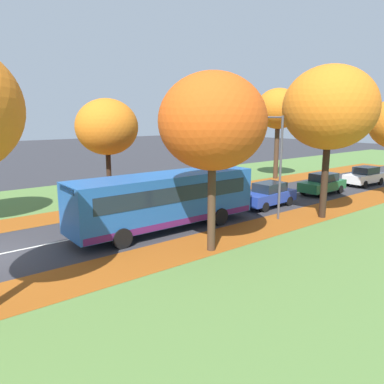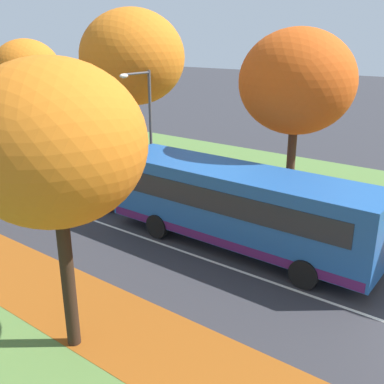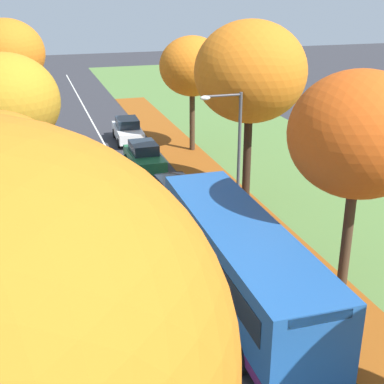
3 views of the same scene
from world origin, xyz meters
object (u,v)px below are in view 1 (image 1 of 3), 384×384
at_px(tree_right_mid, 330,108).
at_px(car_white_third_in_line, 365,176).
at_px(tree_left_mid, 203,119).
at_px(tree_left_far, 278,109).
at_px(streetlamp_right, 276,155).
at_px(car_blue_lead, 268,195).
at_px(bus, 165,198).
at_px(car_green_following, 323,184).
at_px(tree_right_near, 212,122).
at_px(tree_left_near, 107,127).

bearing_deg(tree_right_mid, car_white_third_in_line, 106.78).
bearing_deg(car_white_third_in_line, tree_left_mid, -120.01).
relative_size(tree_left_far, streetlamp_right, 1.42).
xyz_separation_m(tree_left_mid, streetlamp_right, (9.22, -2.18, -1.98)).
bearing_deg(car_blue_lead, tree_left_mid, 178.04).
xyz_separation_m(bus, car_white_third_in_line, (0.15, 21.09, -0.89)).
height_order(tree_left_far, car_green_following, tree_left_far).
bearing_deg(car_blue_lead, car_white_third_in_line, 89.56).
bearing_deg(tree_right_near, car_green_following, 104.72).
distance_m(tree_right_mid, streetlamp_right, 3.97).
distance_m(streetlamp_right, bus, 7.03).
relative_size(tree_left_near, tree_left_far, 0.84).
distance_m(tree_left_far, tree_right_mid, 14.24).
xyz_separation_m(tree_right_near, car_white_third_in_line, (-3.77, 21.28, -4.92)).
bearing_deg(streetlamp_right, tree_left_mid, 166.67).
height_order(bus, car_white_third_in_line, bus).
xyz_separation_m(car_blue_lead, car_green_following, (-0.09, 6.55, 0.00)).
bearing_deg(tree_left_far, car_white_third_in_line, 24.05).
relative_size(tree_left_far, tree_right_mid, 0.97).
bearing_deg(streetlamp_right, car_blue_lead, 137.04).
height_order(tree_left_mid, streetlamp_right, tree_left_mid).
distance_m(tree_right_near, car_blue_lead, 10.56).
height_order(tree_right_near, car_green_following, tree_right_near).
xyz_separation_m(tree_left_near, bus, (7.30, -0.40, -3.54)).
bearing_deg(tree_right_mid, tree_left_near, -143.21).
distance_m(tree_right_near, streetlamp_right, 7.09).
bearing_deg(car_green_following, tree_right_mid, -57.43).
height_order(tree_right_near, car_white_third_in_line, tree_right_near).
height_order(tree_right_near, tree_right_mid, tree_right_mid).
bearing_deg(tree_left_near, car_blue_lead, 47.16).
xyz_separation_m(car_blue_lead, car_white_third_in_line, (0.10, 12.77, 0.00)).
relative_size(streetlamp_right, car_white_third_in_line, 1.41).
distance_m(tree_left_near, car_green_following, 16.78).
height_order(tree_left_far, car_blue_lead, tree_left_far).
bearing_deg(car_blue_lead, tree_right_mid, 6.40).
xyz_separation_m(tree_right_mid, streetlamp_right, (-1.74, -2.37, -2.68)).
xyz_separation_m(bus, car_green_following, (-0.04, 14.87, -0.89)).
relative_size(tree_left_near, streetlamp_right, 1.19).
distance_m(tree_right_near, bus, 5.62).
xyz_separation_m(tree_right_near, car_green_following, (-3.96, 15.06, -4.92)).
bearing_deg(car_green_following, tree_left_mid, -138.17).
height_order(tree_left_mid, car_white_third_in_line, tree_left_mid).
xyz_separation_m(tree_left_mid, car_white_third_in_line, (7.23, 12.52, -4.90)).
height_order(tree_left_near, car_white_third_in_line, tree_left_near).
relative_size(tree_left_far, bus, 0.82).
xyz_separation_m(streetlamp_right, car_green_following, (-2.17, 8.49, -2.92)).
bearing_deg(tree_left_near, bus, -3.17).
bearing_deg(car_green_following, tree_right_near, -75.28).
height_order(car_green_following, car_white_third_in_line, same).
distance_m(tree_right_mid, car_blue_lead, 6.79).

